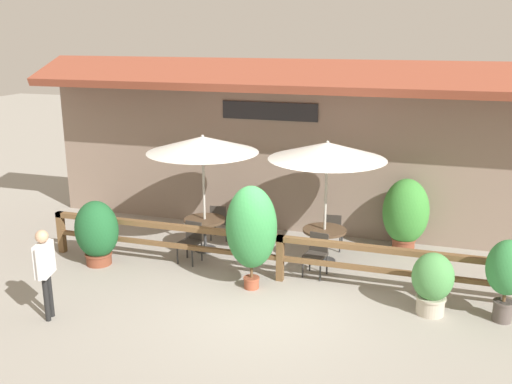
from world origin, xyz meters
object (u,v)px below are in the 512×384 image
(dining_table_middle, at_px, (324,236))
(potted_plant_tall_tropical, at_px, (432,282))
(chair_near_streetside, at_px, (191,240))
(potted_plant_corner_fern, at_px, (406,213))
(chair_middle_wallside, at_px, (333,229))
(potted_plant_entrance_palm, at_px, (251,228))
(chair_near_wallside, at_px, (220,220))
(patio_umbrella_middle, at_px, (327,151))
(potted_plant_broad_leaf, at_px, (508,271))
(chair_middle_streetside, at_px, (317,252))
(dining_table_near, at_px, (205,225))
(pedestrian, at_px, (45,263))
(potted_plant_small_flowering, at_px, (97,232))
(patio_umbrella_near, at_px, (203,144))

(dining_table_middle, relative_size, potted_plant_tall_tropical, 0.82)
(chair_near_streetside, relative_size, potted_plant_corner_fern, 0.52)
(chair_middle_wallside, bearing_deg, potted_plant_entrance_palm, 63.37)
(chair_near_wallside, bearing_deg, patio_umbrella_middle, 161.30)
(chair_middle_wallside, bearing_deg, patio_umbrella_middle, 83.83)
(chair_middle_wallside, distance_m, potted_plant_corner_fern, 1.69)
(potted_plant_corner_fern, bearing_deg, potted_plant_broad_leaf, -58.09)
(chair_middle_streetside, distance_m, potted_plant_corner_fern, 2.62)
(patio_umbrella_middle, distance_m, potted_plant_tall_tropical, 3.43)
(dining_table_near, relative_size, patio_umbrella_middle, 0.35)
(patio_umbrella_middle, xyz_separation_m, dining_table_middle, (0.00, 0.00, -1.87))
(dining_table_middle, height_order, chair_middle_wallside, chair_middle_wallside)
(pedestrian, bearing_deg, potted_plant_tall_tropical, -85.44)
(chair_near_streetside, relative_size, chair_near_wallside, 1.00)
(dining_table_near, xyz_separation_m, potted_plant_corner_fern, (4.35, 1.40, 0.28))
(chair_middle_streetside, xyz_separation_m, chair_middle_wallside, (0.07, 1.50, 0.00))
(chair_middle_streetside, xyz_separation_m, potted_plant_small_flowering, (-4.59, -0.86, 0.24))
(chair_middle_streetside, bearing_deg, chair_middle_wallside, 97.32)
(dining_table_middle, height_order, potted_plant_small_flowering, potted_plant_small_flowering)
(chair_middle_wallside, xyz_separation_m, potted_plant_corner_fern, (1.56, 0.51, 0.38))
(patio_umbrella_near, xyz_separation_m, potted_plant_corner_fern, (4.35, 1.40, -1.58))
(chair_near_streetside, bearing_deg, potted_plant_entrance_palm, -19.36)
(dining_table_middle, relative_size, pedestrian, 0.58)
(chair_near_streetside, height_order, pedestrian, pedestrian)
(dining_table_near, bearing_deg, chair_middle_wallside, 17.60)
(patio_umbrella_near, height_order, potted_plant_tall_tropical, patio_umbrella_near)
(potted_plant_small_flowering, bearing_deg, potted_plant_tall_tropical, -1.58)
(chair_near_streetside, bearing_deg, patio_umbrella_middle, 26.08)
(potted_plant_entrance_palm, bearing_deg, pedestrian, -143.06)
(potted_plant_small_flowering, bearing_deg, chair_middle_streetside, 10.60)
(chair_near_wallside, height_order, chair_middle_wallside, same)
(potted_plant_small_flowering, bearing_deg, pedestrian, -77.37)
(chair_middle_streetside, bearing_deg, potted_plant_broad_leaf, -5.50)
(patio_umbrella_middle, distance_m, potted_plant_small_flowering, 5.17)
(chair_middle_streetside, bearing_deg, chair_near_wallside, 162.85)
(chair_near_wallside, bearing_deg, pedestrian, 66.83)
(pedestrian, bearing_deg, potted_plant_corner_fern, -61.77)
(dining_table_near, xyz_separation_m, patio_umbrella_middle, (2.74, 0.13, 1.87))
(chair_middle_streetside, height_order, potted_plant_tall_tropical, potted_plant_tall_tropical)
(patio_umbrella_middle, bearing_deg, potted_plant_broad_leaf, -26.24)
(patio_umbrella_near, xyz_separation_m, chair_middle_streetside, (2.72, -0.62, -1.96))
(chair_middle_wallside, distance_m, potted_plant_broad_leaf, 4.22)
(potted_plant_corner_fern, height_order, pedestrian, potted_plant_corner_fern)
(patio_umbrella_near, bearing_deg, chair_middle_wallside, 17.60)
(patio_umbrella_middle, xyz_separation_m, chair_middle_wallside, (0.05, 0.75, -1.96))
(patio_umbrella_middle, distance_m, potted_plant_entrance_palm, 2.40)
(potted_plant_small_flowering, xyz_separation_m, potted_plant_corner_fern, (6.21, 2.87, 0.14))
(potted_plant_tall_tropical, bearing_deg, potted_plant_broad_leaf, 4.47)
(dining_table_near, xyz_separation_m, potted_plant_broad_leaf, (6.20, -1.57, 0.33))
(chair_middle_streetside, relative_size, pedestrian, 0.54)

